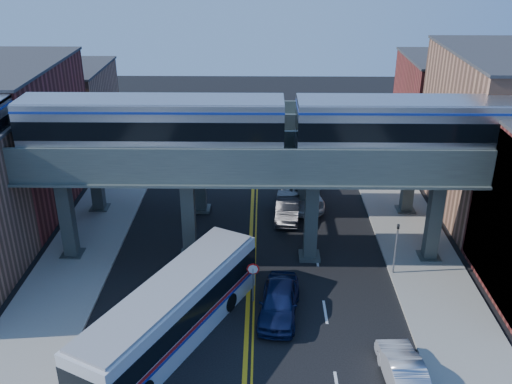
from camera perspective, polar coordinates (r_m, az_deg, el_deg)
The scene contains 19 objects.
ground at distance 32.15m, azimuth -0.95°, elevation -13.98°, with size 120.00×120.00×0.00m, color black.
sidewalk_west at distance 42.22m, azimuth -16.39°, elevation -4.65°, with size 5.00×70.00×0.16m, color gray.
sidewalk_east at distance 41.75m, azimuth 15.50°, elevation -4.89°, with size 5.00×70.00×0.16m, color gray.
building_west_b at distance 47.68m, azimuth -23.31°, elevation 4.88°, with size 8.00×14.00×11.00m, color maroon.
building_west_c at distance 59.63m, azimuth -18.37°, elevation 7.86°, with size 8.00×10.00×8.00m, color #9D6B51.
building_east_b at distance 46.85m, azimuth 22.96°, elevation 5.26°, with size 8.00×14.00×12.00m, color #9D6B51.
building_east_c at distance 58.96m, azimuth 18.36°, elevation 8.18°, with size 8.00×10.00×9.00m, color maroon.
mural_panel at distance 35.60m, azimuth 23.34°, elevation -2.99°, with size 0.10×9.50×9.50m, color teal.
elevated_viaduct_near at distance 35.76m, azimuth -0.65°, elevation 2.35°, with size 52.00×3.60×7.40m.
elevated_viaduct_far at distance 42.31m, azimuth -0.42°, elevation 5.98°, with size 52.00×3.60×7.40m.
transit_train at distance 35.40m, azimuth -10.31°, elevation 6.68°, with size 49.40×3.10×3.62m.
stop_sign at distance 33.53m, azimuth -0.30°, elevation -8.42°, with size 0.76×0.09×2.63m.
traffic_signal at distance 36.76m, azimuth 13.85°, elevation -5.01°, with size 0.15×0.18×4.10m.
transit_bus at distance 31.00m, azimuth -8.37°, elevation -11.89°, with size 8.61×13.06×3.40m.
car_lane_a at distance 32.99m, azimuth 2.31°, elevation -10.87°, with size 2.13×5.29×1.80m, color #10183D.
car_lane_b at distance 43.54m, azimuth 3.19°, elevation -1.57°, with size 1.72×4.92×1.62m, color #29292B.
car_lane_c at distance 45.64m, azimuth 4.70°, elevation -0.30°, with size 2.75×5.96×1.66m, color silver.
car_lane_d at distance 46.68m, azimuth 5.03°, elevation 0.28°, with size 2.30×5.65×1.64m, color silver.
car_parked_curb at distance 29.61m, azimuth 14.52°, elevation -16.95°, with size 1.68×4.81×1.59m, color #B1B2B6.
Camera 1 is at (0.86, -25.03, 20.15)m, focal length 40.00 mm.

